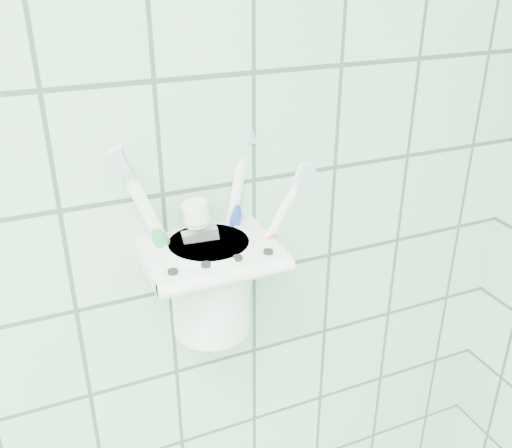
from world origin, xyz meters
The scene contains 6 objects.
holder_bracket centered at (0.65, 1.15, 1.31)m, with size 0.14×0.11×0.04m.
cup centered at (0.65, 1.16, 1.28)m, with size 0.09×0.09×0.11m.
toothbrush_pink centered at (0.65, 1.17, 1.34)m, with size 0.08×0.02×0.22m.
toothbrush_blue centered at (0.66, 1.16, 1.34)m, with size 0.07×0.06×0.22m.
toothbrush_orange centered at (0.67, 1.16, 1.33)m, with size 0.08×0.03×0.19m.
toothpaste_tube centered at (0.66, 1.17, 1.31)m, with size 0.05×0.03×0.15m.
Camera 1 is at (0.49, 0.66, 1.60)m, focal length 40.00 mm.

